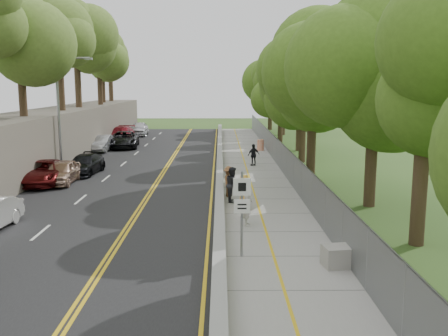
# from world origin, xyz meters

# --- Properties ---
(ground) EXTENTS (140.00, 140.00, 0.00)m
(ground) POSITION_xyz_m (0.00, 0.00, 0.00)
(ground) COLOR #33511E
(ground) RESTS_ON ground
(road) EXTENTS (11.20, 66.00, 0.04)m
(road) POSITION_xyz_m (-5.40, 15.00, 0.02)
(road) COLOR black
(road) RESTS_ON ground
(sidewalk) EXTENTS (4.20, 66.00, 0.05)m
(sidewalk) POSITION_xyz_m (2.55, 15.00, 0.03)
(sidewalk) COLOR gray
(sidewalk) RESTS_ON ground
(jersey_barrier) EXTENTS (0.42, 66.00, 0.60)m
(jersey_barrier) POSITION_xyz_m (0.25, 15.00, 0.30)
(jersey_barrier) COLOR #CBDD26
(jersey_barrier) RESTS_ON ground
(rock_embankment) EXTENTS (5.00, 66.00, 4.00)m
(rock_embankment) POSITION_xyz_m (-13.50, 15.00, 2.00)
(rock_embankment) COLOR #595147
(rock_embankment) RESTS_ON ground
(chainlink_fence) EXTENTS (0.04, 66.00, 2.00)m
(chainlink_fence) POSITION_xyz_m (4.65, 15.00, 1.00)
(chainlink_fence) COLOR slate
(chainlink_fence) RESTS_ON ground
(trees_embankment) EXTENTS (6.40, 66.00, 13.00)m
(trees_embankment) POSITION_xyz_m (-13.00, 15.00, 10.50)
(trees_embankment) COLOR olive
(trees_embankment) RESTS_ON rock_embankment
(trees_fenceside) EXTENTS (7.00, 66.00, 14.00)m
(trees_fenceside) POSITION_xyz_m (7.00, 15.00, 7.00)
(trees_fenceside) COLOR #4E7821
(trees_fenceside) RESTS_ON ground
(streetlight) EXTENTS (2.52, 0.22, 8.00)m
(streetlight) POSITION_xyz_m (-10.46, 14.00, 4.64)
(streetlight) COLOR gray
(streetlight) RESTS_ON ground
(signpost) EXTENTS (0.62, 0.09, 3.10)m
(signpost) POSITION_xyz_m (1.05, -3.02, 1.96)
(signpost) COLOR gray
(signpost) RESTS_ON sidewalk
(construction_barrel) EXTENTS (0.62, 0.62, 1.01)m
(construction_barrel) POSITION_xyz_m (4.02, 25.64, 0.56)
(construction_barrel) COLOR #F1450B
(construction_barrel) RESTS_ON sidewalk
(concrete_block) EXTENTS (1.17, 0.95, 0.71)m
(concrete_block) POSITION_xyz_m (4.30, -4.00, 0.40)
(concrete_block) COLOR gray
(concrete_block) RESTS_ON sidewalk
(car_2) EXTENTS (2.92, 5.44, 1.45)m
(car_2) POSITION_xyz_m (-10.60, 10.20, 0.77)
(car_2) COLOR #571010
(car_2) RESTS_ON road
(car_3) EXTENTS (2.23, 4.70, 1.33)m
(car_3) POSITION_xyz_m (-9.00, 13.64, 0.70)
(car_3) COLOR black
(car_3) RESTS_ON road
(car_4) EXTENTS (1.73, 4.23, 1.44)m
(car_4) POSITION_xyz_m (-9.55, 10.40, 0.76)
(car_4) COLOR tan
(car_4) RESTS_ON road
(car_5) EXTENTS (1.54, 4.39, 1.45)m
(car_5) POSITION_xyz_m (-10.60, 25.39, 0.76)
(car_5) COLOR #B3B4B9
(car_5) RESTS_ON road
(car_6) EXTENTS (3.17, 5.89, 1.57)m
(car_6) POSITION_xyz_m (-9.00, 27.88, 0.83)
(car_6) COLOR black
(car_6) RESTS_ON road
(car_7) EXTENTS (2.37, 5.60, 1.61)m
(car_7) POSITION_xyz_m (-10.23, 32.82, 0.85)
(car_7) COLOR maroon
(car_7) RESTS_ON road
(car_8) EXTENTS (2.08, 4.84, 1.63)m
(car_8) POSITION_xyz_m (-9.40, 39.31, 0.85)
(car_8) COLOR silver
(car_8) RESTS_ON road
(painter_0) EXTENTS (0.83, 0.99, 1.72)m
(painter_0) POSITION_xyz_m (1.45, 3.85, 0.91)
(painter_0) COLOR gold
(painter_0) RESTS_ON sidewalk
(painter_1) EXTENTS (0.47, 0.70, 1.91)m
(painter_1) POSITION_xyz_m (1.45, 1.00, 1.00)
(painter_1) COLOR beige
(painter_1) RESTS_ON sidewalk
(painter_2) EXTENTS (0.73, 0.92, 1.84)m
(painter_2) POSITION_xyz_m (0.93, 5.42, 0.97)
(painter_2) COLOR black
(painter_2) RESTS_ON sidewalk
(painter_3) EXTENTS (0.84, 1.20, 1.68)m
(painter_3) POSITION_xyz_m (0.75, 6.58, 0.89)
(painter_3) COLOR brown
(painter_3) RESTS_ON sidewalk
(person_far) EXTENTS (1.04, 0.76, 1.64)m
(person_far) POSITION_xyz_m (2.80, 17.03, 0.87)
(person_far) COLOR black
(person_far) RESTS_ON sidewalk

